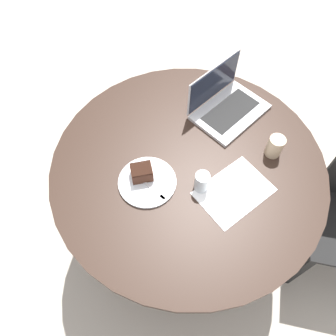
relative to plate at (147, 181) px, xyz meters
name	(u,v)px	position (x,y,z in m)	size (l,w,h in m)	color
ground_plane	(182,228)	(-0.20, 0.00, -0.79)	(12.00, 12.00, 0.00)	#B7AD9E
dining_table	(187,179)	(-0.20, 0.00, -0.15)	(1.22, 1.22, 0.78)	black
paper_document	(234,191)	(-0.30, 0.21, 0.00)	(0.34, 0.26, 0.00)	white
plate	(147,181)	(0.00, 0.00, 0.00)	(0.25, 0.25, 0.01)	silver
cake_slice	(142,172)	(0.01, -0.03, 0.04)	(0.11, 0.09, 0.07)	#472619
fork	(153,190)	(0.00, 0.05, 0.01)	(0.07, 0.17, 0.00)	silver
coffee_glass	(275,146)	(-0.57, 0.13, 0.05)	(0.07, 0.07, 0.10)	#C6AD89
water_glass	(202,182)	(-0.19, 0.13, 0.04)	(0.06, 0.06, 0.10)	silver
laptop	(226,105)	(-0.52, -0.18, 0.03)	(0.40, 0.33, 0.22)	silver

